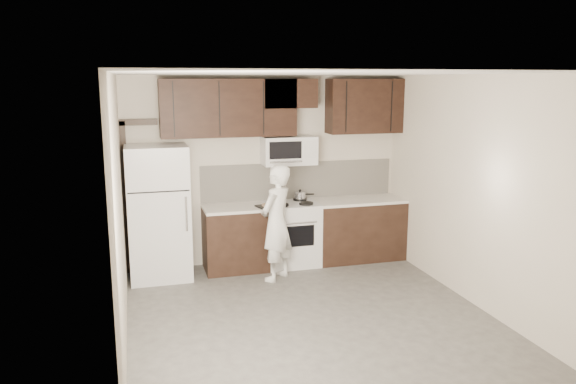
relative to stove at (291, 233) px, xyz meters
name	(u,v)px	position (x,y,z in m)	size (l,w,h in m)	color
floor	(312,320)	(-0.30, -1.94, -0.46)	(4.50, 4.50, 0.00)	#494644
back_wall	(265,170)	(-0.30, 0.31, 0.89)	(4.00, 4.00, 0.00)	beige
ceiling	(315,73)	(-0.30, -1.94, 2.24)	(4.50, 4.50, 0.00)	white
counter_run	(311,232)	(0.30, 0.00, 0.00)	(2.95, 0.64, 0.91)	black
stove	(291,233)	(0.00, 0.00, 0.00)	(0.76, 0.66, 0.94)	silver
backsplash	(298,180)	(0.20, 0.30, 0.72)	(2.90, 0.02, 0.54)	beige
upper_cabinets	(282,106)	(-0.09, 0.14, 1.82)	(3.48, 0.35, 0.78)	black
microwave	(289,150)	(0.00, 0.12, 1.19)	(0.76, 0.42, 0.40)	silver
refrigerator	(159,212)	(-1.85, -0.05, 0.44)	(0.80, 0.76, 1.80)	silver
door_trim	(128,184)	(-2.22, 0.27, 0.79)	(0.50, 0.08, 2.12)	black
saucepan	(300,196)	(0.18, 0.15, 0.51)	(0.29, 0.17, 0.16)	silver
baking_tray	(271,206)	(-0.34, -0.17, 0.46)	(0.36, 0.27, 0.02)	black
pizza	(271,205)	(-0.34, -0.17, 0.48)	(0.25, 0.25, 0.02)	#D4B58E
person	(276,223)	(-0.36, -0.55, 0.32)	(0.57, 0.37, 1.56)	white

